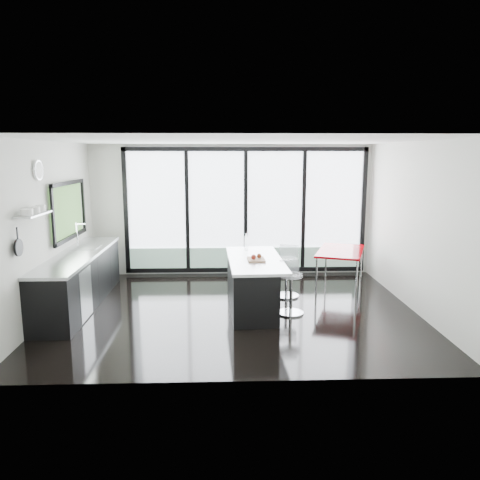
{
  "coord_description": "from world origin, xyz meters",
  "views": [
    {
      "loc": [
        -0.19,
        -7.52,
        2.58
      ],
      "look_at": [
        0.1,
        0.3,
        1.15
      ],
      "focal_mm": 35.0,
      "sensor_mm": 36.0,
      "label": 1
    }
  ],
  "objects_px": {
    "bar_stool_near": "(291,294)",
    "red_table": "(340,269)",
    "island": "(251,283)",
    "bar_stool_far": "(287,277)"
  },
  "relations": [
    {
      "from": "bar_stool_near",
      "to": "red_table",
      "type": "bearing_deg",
      "value": 44.83
    },
    {
      "from": "island",
      "to": "bar_stool_near",
      "type": "height_order",
      "value": "island"
    },
    {
      "from": "bar_stool_far",
      "to": "red_table",
      "type": "bearing_deg",
      "value": 42.44
    },
    {
      "from": "bar_stool_near",
      "to": "red_table",
      "type": "relative_size",
      "value": 0.47
    },
    {
      "from": "red_table",
      "to": "bar_stool_near",
      "type": "bearing_deg",
      "value": -128.98
    },
    {
      "from": "bar_stool_far",
      "to": "red_table",
      "type": "distance_m",
      "value": 1.22
    },
    {
      "from": "island",
      "to": "bar_stool_far",
      "type": "height_order",
      "value": "island"
    },
    {
      "from": "island",
      "to": "red_table",
      "type": "height_order",
      "value": "island"
    },
    {
      "from": "island",
      "to": "bar_stool_near",
      "type": "distance_m",
      "value": 0.73
    },
    {
      "from": "island",
      "to": "bar_stool_far",
      "type": "relative_size",
      "value": 2.92
    }
  ]
}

